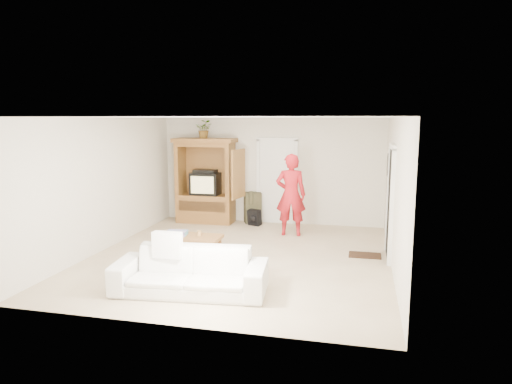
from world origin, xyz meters
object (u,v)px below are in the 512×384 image
armoire (207,186)px  sofa (190,271)px  coffee_table (191,239)px  man (291,195)px

armoire → sofa: size_ratio=0.93×
sofa → coffee_table: (-0.62, 1.63, 0.03)m
armoire → coffee_table: size_ratio=1.88×
armoire → man: size_ratio=1.15×
man → coffee_table: 2.66m
armoire → coffee_table: armoire is taller
armoire → sofa: bearing=-73.8°
sofa → coffee_table: 1.75m
man → coffee_table: size_ratio=1.63×
sofa → coffee_table: size_ratio=2.02×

